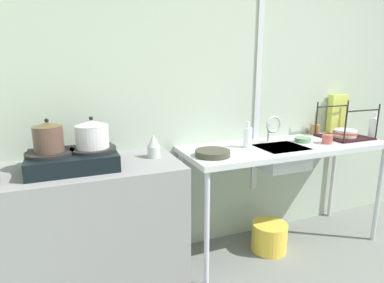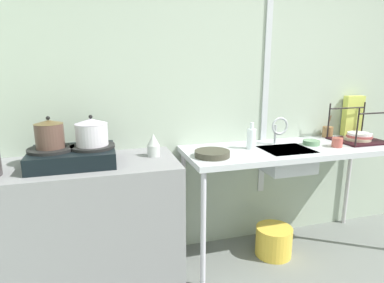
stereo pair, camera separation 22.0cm
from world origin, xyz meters
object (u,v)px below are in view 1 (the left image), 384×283
stove (73,159)px  pot_on_right_burner (92,134)px  frying_pan (213,153)px  cereal_box (337,113)px  sink_basin (281,157)px  faucet (273,126)px  bottle_by_rack (373,127)px  dish_rack (345,133)px  cup_by_rack (327,139)px  small_bowl_on_drainboard (303,140)px  bucket_on_floor (269,237)px  bottle_by_sink (248,137)px  percolator (154,146)px  utensil_jar (315,129)px  pot_on_left_burner (48,137)px

stove → pot_on_right_burner: 0.19m
frying_pan → cereal_box: size_ratio=0.69×
sink_basin → frying_pan: frying_pan is taller
faucet → bottle_by_rack: 0.94m
stove → dish_rack: 2.22m
bottle_by_rack → cereal_box: (-0.09, 0.32, 0.08)m
cup_by_rack → small_bowl_on_drainboard: 0.19m
sink_basin → faucet: faucet is taller
frying_pan → dish_rack: 1.32m
cereal_box → frying_pan: bearing=-163.4°
dish_rack → cup_by_rack: dish_rack is taller
sink_basin → bucket_on_floor: bearing=168.2°
pot_on_right_burner → bucket_on_floor: bearing=-1.6°
small_bowl_on_drainboard → bucket_on_floor: 0.84m
pot_on_right_burner → bucket_on_floor: 1.64m
sink_basin → bucket_on_floor: size_ratio=1.26×
cup_by_rack → bottle_by_sink: 0.67m
small_bowl_on_drainboard → pot_on_right_burner: bearing=-179.3°
stove → bottle_by_sink: 1.26m
cereal_box → bucket_on_floor: size_ratio=1.23×
faucet → frying_pan: 0.64m
faucet → stove: bearing=-176.8°
bucket_on_floor → pot_on_right_burner: bearing=178.4°
stove → small_bowl_on_drainboard: 1.77m
percolator → small_bowl_on_drainboard: 1.25m
dish_rack → bottle_by_sink: 0.97m
frying_pan → bucket_on_floor: size_ratio=0.85×
stove → bottle_by_sink: bearing=1.9°
faucet → bucket_on_floor: size_ratio=0.78×
faucet → percolator: bearing=-177.7°
percolator → small_bowl_on_drainboard: bearing=-1.1°
stove → bottle_by_rack: size_ratio=2.31×
frying_pan → cup_by_rack: bearing=-1.0°
frying_pan → bottle_by_rack: bottle_by_rack is taller
pot_on_right_burner → dish_rack: 2.10m
pot_on_right_burner → sink_basin: pot_on_right_burner is taller
dish_rack → frying_pan: bearing=-175.9°
cup_by_rack → utensil_jar: bearing=61.8°
stove → pot_on_right_burner: size_ratio=2.59×
utensil_jar → pot_on_right_burner: bearing=-173.4°
pot_on_left_burner → utensil_jar: (2.21, 0.23, -0.16)m
dish_rack → utensil_jar: dish_rack is taller
stove → bottle_by_rack: bottle_by_rack is taller
dish_rack → bottle_by_sink: (-0.97, 0.03, 0.04)m
cereal_box → utensil_jar: size_ratio=1.84×
pot_on_left_burner → faucet: (1.63, 0.08, -0.06)m
bucket_on_floor → faucet: bearing=63.4°
small_bowl_on_drainboard → utensil_jar: size_ratio=0.68×
stove → cereal_box: bearing=5.8°
pot_on_right_burner → percolator: 0.42m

